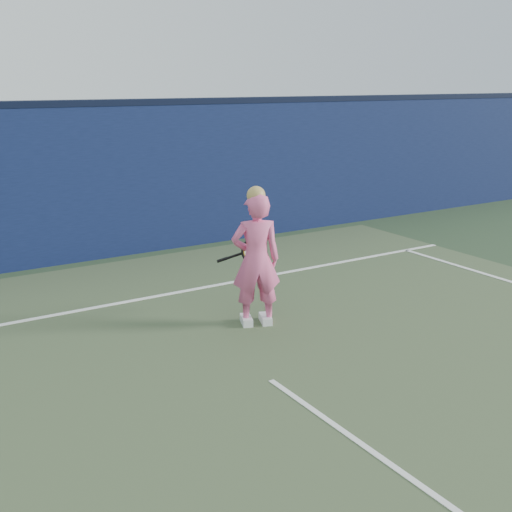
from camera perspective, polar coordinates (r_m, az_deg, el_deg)
ground at (r=5.81m, az=6.92°, el=-14.74°), size 80.00×80.00×0.00m
backstop_wall at (r=10.99m, az=-14.56°, el=6.22°), size 24.00×0.40×2.50m
wall_cap at (r=10.87m, az=-15.02°, el=13.00°), size 24.00×0.42×0.10m
player at (r=7.70m, az=-0.00°, el=-0.30°), size 0.70×0.58×1.71m
racket at (r=8.12m, az=-0.47°, el=0.42°), size 0.60×0.26×0.34m
court_lines at (r=5.59m, az=9.11°, el=-16.01°), size 11.00×12.04×0.01m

